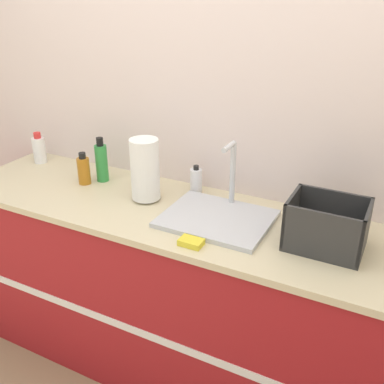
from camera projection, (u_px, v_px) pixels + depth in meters
wall_back at (213, 105)px, 2.03m from camera, size 4.61×0.06×2.60m
counter_cabinet at (182, 295)px, 2.14m from camera, size 2.23×0.60×0.91m
sink at (218, 215)px, 1.87m from camera, size 0.44×0.35×0.30m
paper_towel_roll at (145, 170)px, 1.99m from camera, size 0.13×0.13×0.29m
dish_rack at (326, 229)px, 1.65m from camera, size 0.28×0.21×0.19m
bottle_white_spray at (39, 149)px, 2.44m from camera, size 0.07×0.07×0.17m
bottle_green at (102, 162)px, 2.21m from camera, size 0.06×0.06×0.22m
bottle_amber at (84, 170)px, 2.19m from camera, size 0.06×0.06×0.16m
soap_dispenser at (196, 180)px, 2.10m from camera, size 0.06×0.06×0.13m
sponge at (191, 242)px, 1.69m from camera, size 0.09×0.06×0.02m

